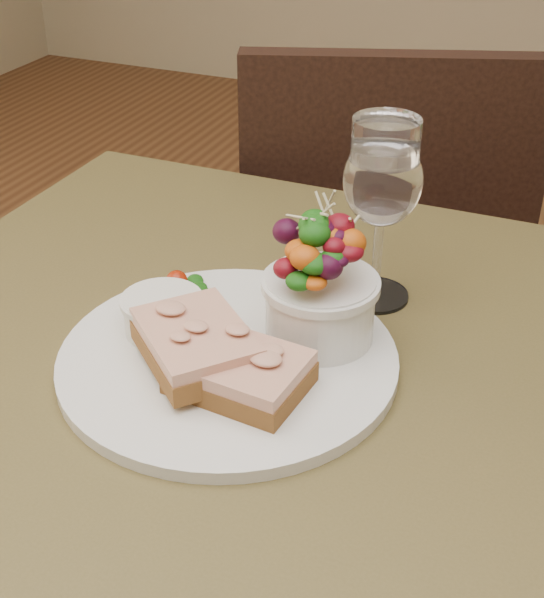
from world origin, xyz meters
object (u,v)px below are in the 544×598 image
at_px(sandwich_back, 196,344).
at_px(dinner_plate, 228,359).
at_px(chair_far, 367,357).
at_px(wine_glass, 382,186).
at_px(sandwich_front, 240,372).
at_px(salad_bowl, 321,281).
at_px(cafe_table, 248,456).
at_px(ramekin, 162,313).

bearing_deg(sandwich_back, dinner_plate, 100.14).
xyz_separation_m(chair_far, wine_glass, (0.14, -0.51, 0.58)).
bearing_deg(sandwich_front, salad_bowl, 75.71).
xyz_separation_m(dinner_plate, salad_bowl, (0.07, 0.06, 0.07)).
distance_m(cafe_table, chair_far, 0.77).
bearing_deg(sandwich_back, sandwich_front, 26.81).
height_order(cafe_table, wine_glass, wine_glass).
height_order(dinner_plate, salad_bowl, salad_bowl).
bearing_deg(sandwich_front, sandwich_back, 171.06).
bearing_deg(chair_far, ramekin, 68.95).
relative_size(dinner_plate, salad_bowl, 2.40).
bearing_deg(sandwich_back, cafe_table, 75.88).
bearing_deg(ramekin, cafe_table, -7.90).
xyz_separation_m(sandwich_front, sandwich_back, (-0.05, 0.01, 0.01)).
xyz_separation_m(sandwich_front, salad_bowl, (0.04, 0.10, 0.04)).
bearing_deg(chair_far, wine_glass, 85.77).
xyz_separation_m(sandwich_front, wine_glass, (0.06, 0.20, 0.10)).
xyz_separation_m(cafe_table, dinner_plate, (-0.02, 0.00, 0.11)).
distance_m(dinner_plate, sandwich_front, 0.05).
bearing_deg(salad_bowl, sandwich_front, -109.94).
distance_m(dinner_plate, salad_bowl, 0.11).
relative_size(cafe_table, dinner_plate, 2.62).
relative_size(chair_far, sandwich_back, 6.40).
bearing_deg(dinner_plate, sandwich_back, -121.27).
relative_size(dinner_plate, sandwich_front, 2.63).
distance_m(sandwich_back, ramekin, 0.07).
bearing_deg(sandwich_back, chair_far, 134.23).
distance_m(ramekin, salad_bowl, 0.15).
height_order(chair_far, sandwich_back, chair_far).
xyz_separation_m(salad_bowl, wine_glass, (0.02, 0.11, 0.05)).
bearing_deg(sandwich_front, cafe_table, 111.80).
height_order(chair_far, wine_glass, wine_glass).
bearing_deg(salad_bowl, ramekin, -160.63).
relative_size(dinner_plate, sandwich_back, 2.17).
relative_size(cafe_table, chair_far, 0.89).
height_order(cafe_table, sandwich_front, sandwich_front).
bearing_deg(salad_bowl, dinner_plate, -138.47).
bearing_deg(sandwich_front, wine_glass, 79.89).
height_order(sandwich_front, ramekin, ramekin).
height_order(ramekin, salad_bowl, salad_bowl).
bearing_deg(cafe_table, ramekin, 172.10).
bearing_deg(wine_glass, chair_far, 105.12).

